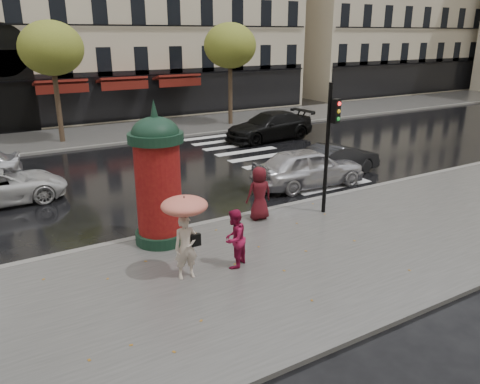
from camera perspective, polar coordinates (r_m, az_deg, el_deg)
ground at (r=13.12m, az=3.38°, el=-8.17°), size 160.00×160.00×0.00m
near_sidewalk at (r=12.72m, az=4.65°, el=-8.79°), size 90.00×7.00×0.12m
far_sidewalk at (r=29.99m, az=-17.39°, el=6.60°), size 90.00×6.00×0.12m
near_kerb at (r=15.43m, az=-2.83°, el=-3.59°), size 90.00×0.25×0.14m
far_kerb at (r=27.14m, az=-15.85°, el=5.55°), size 90.00×0.25×0.14m
zebra_crossing at (r=23.77m, az=2.53°, el=4.29°), size 3.60×11.75×0.01m
tree_far_left at (r=28.05m, az=-22.03°, el=15.89°), size 3.40×3.40×6.64m
tree_far_right at (r=31.77m, az=-1.23°, el=17.36°), size 3.40×3.40×6.64m
woman_umbrella at (r=11.42m, az=-6.70°, el=-3.88°), size 1.14×1.14×2.19m
woman_red at (r=12.13m, az=-0.71°, el=-5.71°), size 0.97×0.92×1.58m
man_burgundy at (r=15.21m, az=2.36°, el=-0.16°), size 0.92×0.65×1.77m
morris_column at (r=13.40m, az=-9.99°, el=1.89°), size 1.54×1.54×4.15m
traffic_light at (r=15.56m, az=10.92°, el=6.66°), size 0.32×0.43×4.36m
car_silver at (r=19.18m, az=8.36°, el=3.03°), size 4.83×2.25×1.60m
car_darkgrey at (r=21.02m, az=11.77°, el=3.92°), size 4.35×1.96×1.39m
car_black at (r=27.68m, az=3.59°, el=8.02°), size 5.64×2.60×1.60m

